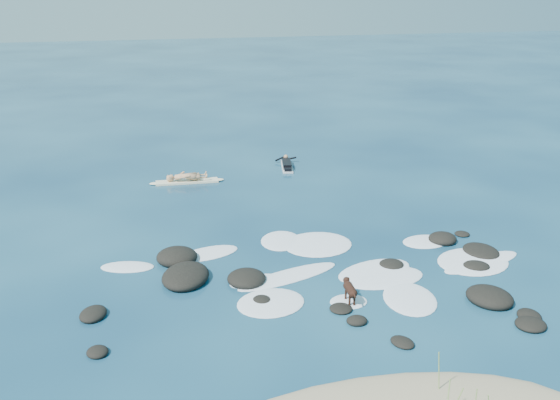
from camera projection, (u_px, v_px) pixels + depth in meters
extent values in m
plane|color=#0A2642|center=(293.00, 268.00, 20.04)|extent=(160.00, 160.00, 0.00)
cylinder|color=#7FA44F|center=(439.00, 373.00, 13.63)|extent=(0.16, 0.08, 1.10)
ellipsoid|color=black|center=(443.00, 239.00, 22.02)|extent=(1.24, 1.21, 0.43)
ellipsoid|color=black|center=(357.00, 321.00, 16.86)|extent=(0.59, 0.51, 0.25)
ellipsoid|color=black|center=(177.00, 257.00, 20.51)|extent=(1.78, 1.75, 0.58)
ellipsoid|color=black|center=(529.00, 316.00, 17.11)|extent=(0.78, 0.88, 0.25)
ellipsoid|color=black|center=(476.00, 266.00, 20.06)|extent=(1.04, 0.96, 0.26)
ellipsoid|color=black|center=(341.00, 309.00, 17.52)|extent=(0.75, 0.75, 0.17)
ellipsoid|color=black|center=(481.00, 251.00, 21.13)|extent=(1.22, 1.43, 0.29)
ellipsoid|color=black|center=(531.00, 324.00, 16.68)|extent=(0.97, 0.92, 0.28)
ellipsoid|color=black|center=(186.00, 276.00, 19.21)|extent=(1.99, 2.23, 0.55)
ellipsoid|color=black|center=(97.00, 352.00, 15.47)|extent=(0.68, 0.70, 0.23)
ellipsoid|color=black|center=(262.00, 300.00, 18.00)|extent=(0.64, 0.68, 0.17)
ellipsoid|color=black|center=(402.00, 342.00, 15.90)|extent=(0.76, 0.83, 0.19)
ellipsoid|color=black|center=(462.00, 234.00, 22.62)|extent=(0.73, 0.73, 0.15)
ellipsoid|color=black|center=(391.00, 264.00, 20.19)|extent=(1.04, 1.01, 0.23)
ellipsoid|color=black|center=(490.00, 297.00, 17.98)|extent=(1.69, 1.78, 0.50)
ellipsoid|color=black|center=(246.00, 278.00, 19.12)|extent=(1.34, 1.39, 0.45)
ellipsoid|color=black|center=(93.00, 314.00, 17.17)|extent=(0.99, 1.11, 0.30)
ellipsoid|color=white|center=(482.00, 262.00, 20.44)|extent=(3.35, 1.80, 0.12)
ellipsoid|color=white|center=(384.00, 278.00, 19.40)|extent=(2.79, 1.75, 0.12)
ellipsoid|color=white|center=(473.00, 262.00, 20.49)|extent=(3.00, 2.74, 0.12)
ellipsoid|color=white|center=(375.00, 271.00, 19.84)|extent=(2.99, 2.19, 0.12)
ellipsoid|color=white|center=(258.00, 281.00, 19.15)|extent=(1.84, 1.08, 0.12)
ellipsoid|color=white|center=(127.00, 267.00, 20.10)|extent=(1.89, 1.26, 0.12)
ellipsoid|color=white|center=(208.00, 253.00, 21.09)|extent=(2.39, 1.62, 0.12)
ellipsoid|color=white|center=(410.00, 299.00, 18.12)|extent=(1.94, 2.36, 0.12)
ellipsoid|color=white|center=(288.00, 276.00, 19.47)|extent=(3.70, 1.99, 0.12)
ellipsoid|color=white|center=(271.00, 303.00, 17.90)|extent=(2.36, 2.16, 0.12)
ellipsoid|color=white|center=(425.00, 242.00, 22.03)|extent=(1.76, 1.32, 0.12)
ellipsoid|color=white|center=(318.00, 244.00, 21.81)|extent=(2.70, 2.48, 0.12)
ellipsoid|color=white|center=(281.00, 241.00, 22.10)|extent=(1.90, 2.15, 0.12)
ellipsoid|color=white|center=(349.00, 302.00, 17.96)|extent=(1.10, 0.90, 0.12)
cube|color=#EEE5BF|center=(187.00, 182.00, 28.36)|extent=(2.83, 0.68, 0.09)
ellipsoid|color=#EEE5BF|center=(218.00, 180.00, 28.61)|extent=(0.57, 0.34, 0.10)
ellipsoid|color=#EEE5BF|center=(156.00, 183.00, 28.10)|extent=(0.57, 0.34, 0.10)
imported|color=tan|center=(186.00, 161.00, 28.03)|extent=(0.46, 0.68, 1.83)
cube|color=silver|center=(287.00, 166.00, 30.63)|extent=(0.89, 2.24, 0.08)
ellipsoid|color=silver|center=(285.00, 160.00, 31.66)|extent=(0.34, 0.52, 0.08)
cube|color=black|center=(287.00, 163.00, 30.58)|extent=(0.64, 1.39, 0.22)
sphere|color=#AB7F5A|center=(286.00, 157.00, 31.27)|extent=(0.27, 0.27, 0.23)
cylinder|color=black|center=(280.00, 159.00, 31.44)|extent=(0.56, 0.21, 0.25)
cylinder|color=black|center=(291.00, 158.00, 31.46)|extent=(0.51, 0.38, 0.25)
cube|color=black|center=(288.00, 169.00, 29.89)|extent=(0.43, 0.60, 0.14)
cylinder|color=black|center=(350.00, 289.00, 17.72)|extent=(0.28, 0.55, 0.26)
sphere|color=black|center=(348.00, 286.00, 17.94)|extent=(0.28, 0.28, 0.27)
sphere|color=black|center=(353.00, 293.00, 17.49)|extent=(0.26, 0.26, 0.25)
sphere|color=black|center=(346.00, 280.00, 18.05)|extent=(0.20, 0.20, 0.20)
cone|color=black|center=(345.00, 279.00, 18.17)|extent=(0.11, 0.12, 0.10)
cone|color=black|center=(345.00, 278.00, 18.01)|extent=(0.09, 0.07, 0.10)
cone|color=black|center=(348.00, 278.00, 18.03)|extent=(0.09, 0.07, 0.10)
cylinder|color=black|center=(346.00, 295.00, 17.97)|extent=(0.07, 0.07, 0.35)
cylinder|color=black|center=(350.00, 295.00, 18.00)|extent=(0.07, 0.07, 0.35)
cylinder|color=black|center=(350.00, 302.00, 17.63)|extent=(0.07, 0.07, 0.35)
cylinder|color=black|center=(354.00, 301.00, 17.65)|extent=(0.07, 0.07, 0.35)
cylinder|color=black|center=(354.00, 294.00, 17.37)|extent=(0.06, 0.26, 0.15)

